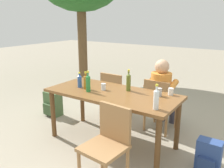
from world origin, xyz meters
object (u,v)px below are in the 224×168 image
Objects in this scene: bottle_blue at (80,81)px; cup_steel at (159,92)px; bottle_green at (88,83)px; backpack_by_near_side at (208,156)px; chair_far_right at (159,103)px; chair_near_right at (108,140)px; bottle_olive at (129,82)px; cup_white at (171,92)px; bottle_amber at (86,82)px; chair_far_left at (115,94)px; cup_glass at (103,87)px; dining_table at (112,98)px; bottle_clear at (156,99)px; person_in_white_shirt at (162,91)px; backpack_by_far_side at (53,104)px.

bottle_blue is 2.10× the size of cup_steel.
bottle_green reaches higher than backpack_by_near_side.
chair_far_right and chair_near_right have the same top height.
bottle_olive reaches higher than bottle_blue.
bottle_green is 1.14m from cup_white.
bottle_blue is (-0.13, 0.02, -0.01)m from bottle_amber.
cup_steel is (-0.11, -0.13, 0.01)m from cup_white.
cup_white reaches higher than chair_far_left.
cup_glass is at bearing -69.62° from chair_far_left.
bottle_amber is 0.15m from bottle_green.
cup_white is 0.17m from cup_steel.
bottle_blue reaches higher than chair_near_right.
chair_far_left is 0.88m from bottle_blue.
dining_table is at bearing -120.14° from chair_far_right.
bottle_olive is at bearing 106.70° from chair_near_right.
bottle_blue is at bearing -176.06° from backpack_by_near_side.
chair_far_left is 1.26m from cup_white.
bottle_green is (-1.07, 0.09, 0.00)m from bottle_clear.
cup_white is at bearing 24.83° from dining_table.
dining_table is 2.16× the size of chair_near_right.
chair_far_left is 2.91× the size of bottle_clear.
person_in_white_shirt is at bearing 7.37° from chair_far_left.
dining_table is at bearing 29.16° from bottle_green.
chair_far_left is 1.21m from backpack_by_far_side.
bottle_green is (-0.45, -0.35, -0.00)m from bottle_olive.
chair_far_left is 1.90m from backpack_by_near_side.
person_in_white_shirt is (0.00, 0.11, 0.17)m from chair_far_right.
cup_steel is 2.21m from backpack_by_far_side.
bottle_blue is (-0.12, -0.78, 0.39)m from chair_far_left.
bottle_clear reaches higher than cup_white.
bottle_clear is 0.97m from backpack_by_near_side.
cup_glass is at bearing 163.43° from bottle_clear.
bottle_amber is (-0.41, -0.08, 0.20)m from dining_table.
backpack_by_far_side is at bearing 171.17° from dining_table.
bottle_blue is at bearing 145.79° from chair_near_right.
bottle_olive is at bearing -42.56° from chair_far_left.
cup_glass is at bearing 12.03° from bottle_blue.
backpack_by_far_side is at bearing 179.38° from cup_steel.
bottle_clear is at bearing -71.39° from cup_steel.
bottle_green is 0.24m from cup_glass.
cup_steel is (1.04, -0.51, 0.35)m from chair_far_left.
chair_far_right is 1.21m from bottle_green.
cup_steel is at bearing -72.65° from person_in_white_shirt.
bottle_green is at bearing -22.73° from bottle_blue.
cup_steel is (1.03, 0.29, -0.06)m from bottle_amber.
bottle_olive is 3.24× the size of cup_white.
bottle_olive is 2.83× the size of cup_steel.
dining_table is 2.16× the size of chair_far_left.
bottle_clear reaches higher than dining_table.
chair_near_right is 0.74× the size of person_in_white_shirt.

